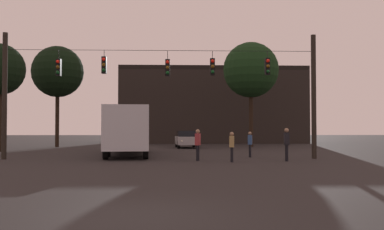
{
  "coord_description": "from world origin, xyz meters",
  "views": [
    {
      "loc": [
        0.87,
        -8.8,
        1.71
      ],
      "look_at": [
        1.92,
        20.97,
        2.62
      ],
      "focal_mm": 41.56,
      "sensor_mm": 36.0,
      "label": 1
    }
  ],
  "objects_px": {
    "car_near_right": "(186,139)",
    "pedestrian_near_bus": "(287,142)",
    "city_bus": "(128,126)",
    "pedestrian_crossing_right": "(250,143)",
    "pedestrian_crossing_left": "(232,145)",
    "pedestrian_crossing_center": "(198,143)",
    "tree_behind_building": "(251,70)",
    "tree_left_silhouette": "(58,72)"
  },
  "relations": [
    {
      "from": "pedestrian_near_bus",
      "to": "tree_behind_building",
      "type": "xyz_separation_m",
      "value": [
        1.2,
        18.15,
        6.21
      ]
    },
    {
      "from": "pedestrian_crossing_left",
      "to": "pedestrian_near_bus",
      "type": "bearing_deg",
      "value": 10.73
    },
    {
      "from": "city_bus",
      "to": "car_near_right",
      "type": "height_order",
      "value": "city_bus"
    },
    {
      "from": "car_near_right",
      "to": "pedestrian_crossing_right",
      "type": "height_order",
      "value": "pedestrian_crossing_right"
    },
    {
      "from": "city_bus",
      "to": "tree_behind_building",
      "type": "height_order",
      "value": "tree_behind_building"
    },
    {
      "from": "city_bus",
      "to": "pedestrian_crossing_right",
      "type": "xyz_separation_m",
      "value": [
        7.58,
        -2.63,
        -1.01
      ]
    },
    {
      "from": "pedestrian_near_bus",
      "to": "car_near_right",
      "type": "bearing_deg",
      "value": 106.67
    },
    {
      "from": "pedestrian_crossing_center",
      "to": "tree_left_silhouette",
      "type": "xyz_separation_m",
      "value": [
        -12.18,
        17.99,
        6.03
      ]
    },
    {
      "from": "pedestrian_crossing_center",
      "to": "city_bus",
      "type": "bearing_deg",
      "value": 127.96
    },
    {
      "from": "tree_left_silhouette",
      "to": "city_bus",
      "type": "bearing_deg",
      "value": -57.74
    },
    {
      "from": "pedestrian_crossing_left",
      "to": "tree_left_silhouette",
      "type": "bearing_deg",
      "value": 126.16
    },
    {
      "from": "city_bus",
      "to": "tree_behind_building",
      "type": "bearing_deg",
      "value": 50.23
    },
    {
      "from": "pedestrian_crossing_left",
      "to": "tree_behind_building",
      "type": "height_order",
      "value": "tree_behind_building"
    },
    {
      "from": "pedestrian_crossing_left",
      "to": "tree_behind_building",
      "type": "relative_size",
      "value": 0.16
    },
    {
      "from": "car_near_right",
      "to": "pedestrian_crossing_left",
      "type": "relative_size",
      "value": 2.87
    },
    {
      "from": "city_bus",
      "to": "tree_behind_building",
      "type": "xyz_separation_m",
      "value": [
        10.16,
        12.2,
        5.33
      ]
    },
    {
      "from": "car_near_right",
      "to": "tree_behind_building",
      "type": "height_order",
      "value": "tree_behind_building"
    },
    {
      "from": "pedestrian_crossing_left",
      "to": "pedestrian_crossing_right",
      "type": "relative_size",
      "value": 1.01
    },
    {
      "from": "tree_behind_building",
      "to": "pedestrian_crossing_left",
      "type": "bearing_deg",
      "value": -102.53
    },
    {
      "from": "pedestrian_crossing_left",
      "to": "tree_behind_building",
      "type": "xyz_separation_m",
      "value": [
        4.16,
        18.71,
        6.33
      ]
    },
    {
      "from": "car_near_right",
      "to": "pedestrian_near_bus",
      "type": "xyz_separation_m",
      "value": [
        4.88,
        -16.31,
        0.19
      ]
    },
    {
      "from": "car_near_right",
      "to": "tree_behind_building",
      "type": "distance_m",
      "value": 9.02
    },
    {
      "from": "pedestrian_crossing_left",
      "to": "tree_behind_building",
      "type": "distance_m",
      "value": 20.18
    },
    {
      "from": "city_bus",
      "to": "car_near_right",
      "type": "bearing_deg",
      "value": 68.55
    },
    {
      "from": "pedestrian_crossing_right",
      "to": "tree_left_silhouette",
      "type": "bearing_deg",
      "value": 135.65
    },
    {
      "from": "car_near_right",
      "to": "tree_behind_building",
      "type": "xyz_separation_m",
      "value": [
        6.08,
        1.84,
        6.4
      ]
    },
    {
      "from": "pedestrian_crossing_right",
      "to": "tree_left_silhouette",
      "type": "height_order",
      "value": "tree_left_silhouette"
    },
    {
      "from": "pedestrian_crossing_left",
      "to": "tree_left_silhouette",
      "type": "relative_size",
      "value": 0.16
    },
    {
      "from": "pedestrian_near_bus",
      "to": "tree_left_silhouette",
      "type": "height_order",
      "value": "tree_left_silhouette"
    },
    {
      "from": "pedestrian_near_bus",
      "to": "tree_left_silhouette",
      "type": "bearing_deg",
      "value": 132.42
    },
    {
      "from": "pedestrian_crossing_right",
      "to": "pedestrian_crossing_center",
      "type": "bearing_deg",
      "value": -138.51
    },
    {
      "from": "pedestrian_crossing_left",
      "to": "pedestrian_crossing_right",
      "type": "bearing_deg",
      "value": 67.8
    },
    {
      "from": "pedestrian_crossing_right",
      "to": "tree_behind_building",
      "type": "distance_m",
      "value": 16.34
    },
    {
      "from": "pedestrian_crossing_left",
      "to": "pedestrian_crossing_center",
      "type": "bearing_deg",
      "value": 149.84
    },
    {
      "from": "pedestrian_crossing_center",
      "to": "pedestrian_crossing_left",
      "type": "bearing_deg",
      "value": -30.16
    },
    {
      "from": "pedestrian_crossing_left",
      "to": "pedestrian_crossing_center",
      "type": "xyz_separation_m",
      "value": [
        -1.69,
        0.98,
        0.08
      ]
    },
    {
      "from": "pedestrian_crossing_center",
      "to": "pedestrian_near_bus",
      "type": "distance_m",
      "value": 4.67
    },
    {
      "from": "pedestrian_near_bus",
      "to": "tree_behind_building",
      "type": "relative_size",
      "value": 0.18
    },
    {
      "from": "pedestrian_crossing_right",
      "to": "city_bus",
      "type": "bearing_deg",
      "value": 160.84
    },
    {
      "from": "pedestrian_crossing_right",
      "to": "tree_left_silhouette",
      "type": "xyz_separation_m",
      "value": [
        -15.45,
        15.1,
        6.12
      ]
    },
    {
      "from": "pedestrian_crossing_right",
      "to": "tree_behind_building",
      "type": "xyz_separation_m",
      "value": [
        2.58,
        14.84,
        6.34
      ]
    },
    {
      "from": "city_bus",
      "to": "pedestrian_crossing_center",
      "type": "bearing_deg",
      "value": -52.04
    }
  ]
}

